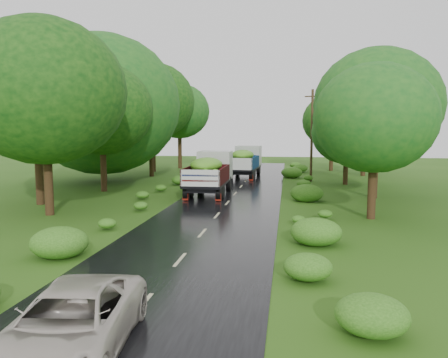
% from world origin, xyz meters
% --- Properties ---
extents(ground, '(120.00, 120.00, 0.00)m').
position_xyz_m(ground, '(0.00, 0.00, 0.00)').
color(ground, '#254F10').
rests_on(ground, ground).
extents(road, '(6.50, 80.00, 0.02)m').
position_xyz_m(road, '(0.00, 5.00, 0.01)').
color(road, black).
rests_on(road, ground).
extents(road_lines, '(0.12, 69.60, 0.00)m').
position_xyz_m(road_lines, '(0.00, 6.00, 0.02)').
color(road_lines, '#BFB78C').
rests_on(road_lines, road).
extents(truck_near, '(2.53, 6.98, 2.93)m').
position_xyz_m(truck_near, '(-1.70, 15.58, 1.66)').
color(truck_near, black).
rests_on(truck_near, ground).
extents(truck_far, '(2.88, 7.12, 2.93)m').
position_xyz_m(truck_far, '(-0.38, 27.07, 1.66)').
color(truck_far, black).
rests_on(truck_far, ground).
extents(car, '(2.74, 5.01, 1.33)m').
position_xyz_m(car, '(-0.55, -6.64, 0.69)').
color(car, beige).
rests_on(car, road).
extents(utility_pole, '(1.34, 0.59, 7.99)m').
position_xyz_m(utility_pole, '(5.69, 24.44, 4.11)').
color(utility_pole, '#382616').
rests_on(utility_pole, ground).
extents(trees_left, '(7.88, 32.76, 9.50)m').
position_xyz_m(trees_left, '(-10.51, 20.58, 6.61)').
color(trees_left, black).
rests_on(trees_left, ground).
extents(trees_right, '(6.67, 30.38, 8.32)m').
position_xyz_m(trees_right, '(9.09, 22.05, 5.58)').
color(trees_right, black).
rests_on(trees_right, ground).
extents(shrubs, '(11.90, 44.00, 0.70)m').
position_xyz_m(shrubs, '(0.00, 14.00, 0.35)').
color(shrubs, '#285E16').
rests_on(shrubs, ground).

